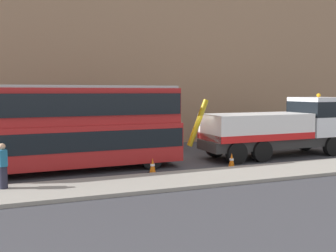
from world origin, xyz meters
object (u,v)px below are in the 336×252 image
(double_decker_bus, at_px, (66,125))
(traffic_cone_midway, at_px, (232,160))
(pedestrian_onlooker, at_px, (3,167))
(traffic_cone_near_bus, at_px, (153,166))
(recovery_tow_truck, at_px, (282,126))

(double_decker_bus, height_order, traffic_cone_midway, double_decker_bus)
(double_decker_bus, relative_size, pedestrian_onlooker, 6.50)
(pedestrian_onlooker, relative_size, traffic_cone_near_bus, 2.38)
(traffic_cone_near_bus, relative_size, traffic_cone_midway, 1.00)
(pedestrian_onlooker, xyz_separation_m, traffic_cone_near_bus, (6.24, 1.15, -0.64))
(recovery_tow_truck, bearing_deg, pedestrian_onlooker, -170.65)
(pedestrian_onlooker, distance_m, traffic_cone_midway, 10.45)
(recovery_tow_truck, xyz_separation_m, traffic_cone_near_bus, (-8.53, -1.82, -1.42))
(double_decker_bus, distance_m, traffic_cone_near_bus, 4.52)
(double_decker_bus, xyz_separation_m, traffic_cone_midway, (7.82, -1.85, -1.89))
(traffic_cone_midway, bearing_deg, double_decker_bus, 166.72)
(traffic_cone_near_bus, height_order, traffic_cone_midway, same)
(recovery_tow_truck, bearing_deg, double_decker_bus, 178.07)
(traffic_cone_midway, bearing_deg, traffic_cone_near_bus, 179.33)
(pedestrian_onlooker, height_order, traffic_cone_near_bus, pedestrian_onlooker)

